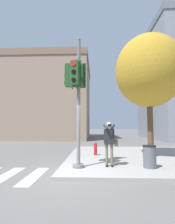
{
  "coord_description": "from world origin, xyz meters",
  "views": [
    {
      "loc": [
        0.87,
        -5.99,
        1.71
      ],
      "look_at": [
        0.58,
        0.93,
        2.25
      ],
      "focal_mm": 28.0,
      "sensor_mm": 36.0,
      "label": 1
    }
  ],
  "objects_px": {
    "fire_hydrant": "(95,149)",
    "trash_bin": "(150,157)",
    "traffic_signal_pole": "(76,87)",
    "street_tree": "(149,71)",
    "person_photographer": "(109,140)"
  },
  "relations": [
    {
      "from": "traffic_signal_pole",
      "to": "fire_hydrant",
      "type": "bearing_deg",
      "value": 75.14
    },
    {
      "from": "street_tree",
      "to": "person_photographer",
      "type": "bearing_deg",
      "value": -136.72
    },
    {
      "from": "fire_hydrant",
      "to": "trash_bin",
      "type": "relative_size",
      "value": 0.82
    },
    {
      "from": "traffic_signal_pole",
      "to": "trash_bin",
      "type": "height_order",
      "value": "traffic_signal_pole"
    },
    {
      "from": "street_tree",
      "to": "trash_bin",
      "type": "distance_m",
      "value": 4.75
    },
    {
      "from": "fire_hydrant",
      "to": "trash_bin",
      "type": "xyz_separation_m",
      "value": [
        2.04,
        -2.78,
        0.08
      ]
    },
    {
      "from": "traffic_signal_pole",
      "to": "trash_bin",
      "type": "distance_m",
      "value": 3.87
    },
    {
      "from": "person_photographer",
      "to": "fire_hydrant",
      "type": "xyz_separation_m",
      "value": [
        -0.55,
        2.58,
        -0.7
      ]
    },
    {
      "from": "traffic_signal_pole",
      "to": "fire_hydrant",
      "type": "height_order",
      "value": "traffic_signal_pole"
    },
    {
      "from": "person_photographer",
      "to": "fire_hydrant",
      "type": "relative_size",
      "value": 2.53
    },
    {
      "from": "fire_hydrant",
      "to": "trash_bin",
      "type": "distance_m",
      "value": 3.45
    },
    {
      "from": "person_photographer",
      "to": "traffic_signal_pole",
      "type": "bearing_deg",
      "value": -168.97
    },
    {
      "from": "person_photographer",
      "to": "street_tree",
      "type": "distance_m",
      "value": 4.65
    },
    {
      "from": "street_tree",
      "to": "trash_bin",
      "type": "bearing_deg",
      "value": -108.62
    },
    {
      "from": "person_photographer",
      "to": "fire_hydrant",
      "type": "distance_m",
      "value": 2.73
    }
  ]
}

